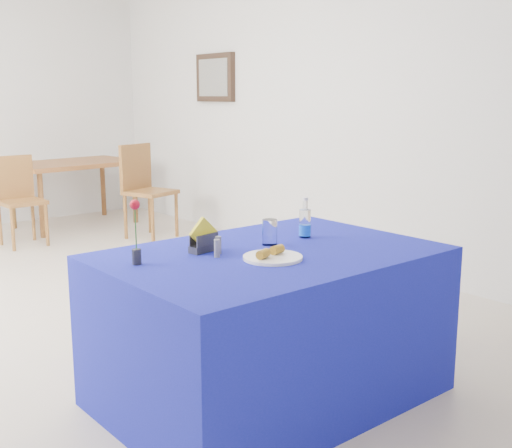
% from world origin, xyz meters
% --- Properties ---
extents(floor, '(7.00, 7.00, 0.00)m').
position_xyz_m(floor, '(0.00, 0.00, 0.00)').
color(floor, '#C1B2A0').
rests_on(floor, ground).
extents(room_shell, '(7.00, 7.00, 7.00)m').
position_xyz_m(room_shell, '(0.00, 0.00, 1.75)').
color(room_shell, silver).
rests_on(room_shell, ground).
extents(picture_frame, '(0.06, 0.64, 0.52)m').
position_xyz_m(picture_frame, '(2.47, 1.60, 1.70)').
color(picture_frame, black).
rests_on(picture_frame, room_shell).
extents(picture_art, '(0.02, 0.52, 0.40)m').
position_xyz_m(picture_art, '(2.44, 1.60, 1.70)').
color(picture_art, '#998C66').
rests_on(picture_art, room_shell).
extents(plate, '(0.28, 0.28, 0.01)m').
position_xyz_m(plate, '(0.09, -2.07, 0.77)').
color(plate, white).
rests_on(plate, blue_table).
extents(drinking_glass, '(0.08, 0.08, 0.13)m').
position_xyz_m(drinking_glass, '(0.28, -1.84, 0.82)').
color(drinking_glass, white).
rests_on(drinking_glass, blue_table).
extents(salt_shaker, '(0.03, 0.03, 0.08)m').
position_xyz_m(salt_shaker, '(-0.08, -1.88, 0.80)').
color(salt_shaker, gray).
rests_on(salt_shaker, blue_table).
extents(pepper_shaker, '(0.03, 0.03, 0.08)m').
position_xyz_m(pepper_shaker, '(-0.04, -1.83, 0.80)').
color(pepper_shaker, slate).
rests_on(pepper_shaker, blue_table).
extents(blue_table, '(1.60, 1.10, 0.76)m').
position_xyz_m(blue_table, '(0.19, -1.95, 0.38)').
color(blue_table, '#101797').
rests_on(blue_table, floor).
extents(water_bottle, '(0.06, 0.06, 0.21)m').
position_xyz_m(water_bottle, '(0.53, -1.83, 0.83)').
color(water_bottle, white).
rests_on(water_bottle, blue_table).
extents(napkin_holder, '(0.16, 0.09, 0.17)m').
position_xyz_m(napkin_holder, '(-0.07, -1.75, 0.81)').
color(napkin_holder, '#323237').
rests_on(napkin_holder, blue_table).
extents(rose_vase, '(0.05, 0.05, 0.29)m').
position_xyz_m(rose_vase, '(-0.44, -1.75, 0.90)').
color(rose_vase, '#232327').
rests_on(rose_vase, blue_table).
extents(oak_table, '(1.47, 1.02, 0.76)m').
position_xyz_m(oak_table, '(1.32, 2.84, 0.68)').
color(oak_table, '#92572A').
rests_on(oak_table, floor).
extents(chair_bg_left, '(0.41, 0.41, 0.91)m').
position_xyz_m(chair_bg_left, '(0.46, 2.28, 0.52)').
color(chair_bg_left, brown).
rests_on(chair_bg_left, floor).
extents(chair_bg_right, '(0.56, 0.56, 1.00)m').
position_xyz_m(chair_bg_right, '(1.63, 1.77, 0.58)').
color(chair_bg_right, brown).
rests_on(chair_bg_right, floor).
extents(banana_pieces, '(0.18, 0.08, 0.04)m').
position_xyz_m(banana_pieces, '(0.09, -2.07, 0.80)').
color(banana_pieces, gold).
rests_on(banana_pieces, plate).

